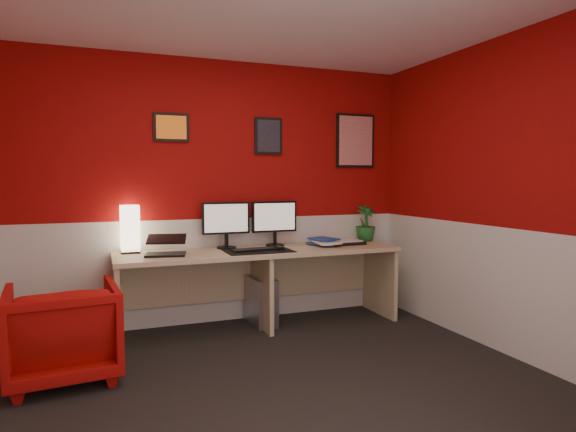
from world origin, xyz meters
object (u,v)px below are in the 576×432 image
object	(u,v)px
monitor_right	(275,216)
desk	(261,289)
pc_tower	(260,300)
shoji_lamp	(130,230)
potted_plant	(366,223)
monitor_left	(226,218)
laptop	(165,243)
armchair	(63,332)
zen_tray	(345,243)

from	to	relation	value
monitor_right	desk	bearing A→B (deg)	-136.42
desk	pc_tower	xyz separation A→B (m)	(0.02, 0.12, -0.14)
shoji_lamp	potted_plant	distance (m)	2.35
shoji_lamp	monitor_left	world-z (taller)	monitor_left
laptop	armchair	world-z (taller)	laptop
desk	shoji_lamp	bearing A→B (deg)	168.91
laptop	pc_tower	xyz separation A→B (m)	(0.89, 0.16, -0.61)
monitor_right	armchair	distance (m)	2.13
potted_plant	zen_tray	bearing A→B (deg)	-154.37
monitor_right	armchair	bearing A→B (deg)	-156.01
monitor_right	laptop	bearing A→B (deg)	-167.82
shoji_lamp	zen_tray	xyz separation A→B (m)	(2.03, -0.17, -0.18)
shoji_lamp	monitor_right	world-z (taller)	monitor_right
laptop	monitor_right	bearing A→B (deg)	24.40
monitor_left	monitor_right	bearing A→B (deg)	0.37
laptop	monitor_left	bearing A→B (deg)	33.43
desk	pc_tower	distance (m)	0.18
laptop	zen_tray	distance (m)	1.76
pc_tower	armchair	distance (m)	1.82
monitor_right	zen_tray	distance (m)	0.76
shoji_lamp	potted_plant	world-z (taller)	shoji_lamp
monitor_left	armchair	bearing A→B (deg)	-149.01
pc_tower	shoji_lamp	bearing A→B (deg)	171.48
monitor_left	potted_plant	xyz separation A→B (m)	(1.50, 0.02, -0.10)
laptop	monitor_left	world-z (taller)	monitor_left
laptop	armchair	bearing A→B (deg)	-130.45
laptop	potted_plant	distance (m)	2.10
shoji_lamp	desk	bearing A→B (deg)	-11.09
desk	laptop	xyz separation A→B (m)	(-0.87, -0.04, 0.47)
desk	laptop	distance (m)	0.99
monitor_left	shoji_lamp	bearing A→B (deg)	177.64
shoji_lamp	armchair	size ratio (longest dim) A/B	0.55
shoji_lamp	zen_tray	world-z (taller)	shoji_lamp
desk	shoji_lamp	world-z (taller)	shoji_lamp
pc_tower	laptop	bearing A→B (deg)	-173.35
monitor_left	armchair	xyz separation A→B (m)	(-1.36, -0.82, -0.69)
zen_tray	monitor_left	bearing A→B (deg)	173.25
desk	pc_tower	bearing A→B (deg)	78.18
zen_tray	pc_tower	world-z (taller)	zen_tray
potted_plant	armchair	bearing A→B (deg)	-163.75
monitor_right	zen_tray	xyz separation A→B (m)	(0.69, -0.14, -0.28)
laptop	pc_tower	distance (m)	1.09
armchair	potted_plant	bearing A→B (deg)	-169.17
monitor_right	shoji_lamp	bearing A→B (deg)	178.62
shoji_lamp	laptop	bearing A→B (deg)	-44.18
zen_tray	potted_plant	bearing A→B (deg)	25.63
laptop	monitor_left	size ratio (longest dim) A/B	0.57
monitor_right	potted_plant	xyz separation A→B (m)	(1.01, 0.01, -0.10)
potted_plant	laptop	bearing A→B (deg)	-173.33
shoji_lamp	monitor_left	bearing A→B (deg)	-2.36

